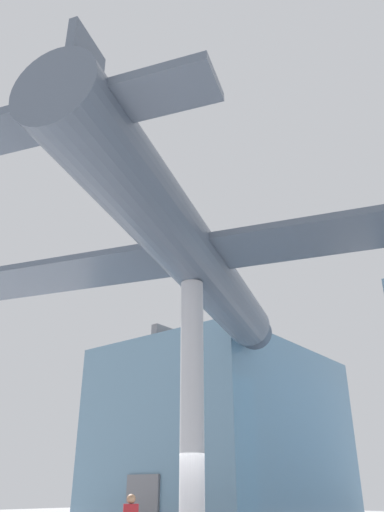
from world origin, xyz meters
TOP-DOWN VIEW (x-y plane):
  - glass_pavilion_left at (-7.82, 12.52)m, footprint 9.27×12.02m
  - support_pylon_central at (0.00, 0.00)m, footprint 0.61×0.61m
  - suspended_airplane at (-0.07, 0.20)m, footprint 15.90×15.27m

SIDE VIEW (x-z plane):
  - support_pylon_central at x=0.00m, z-range 0.00..6.91m
  - glass_pavilion_left at x=-7.82m, z-range -0.29..8.66m
  - suspended_airplane at x=-0.07m, z-range 6.37..9.16m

